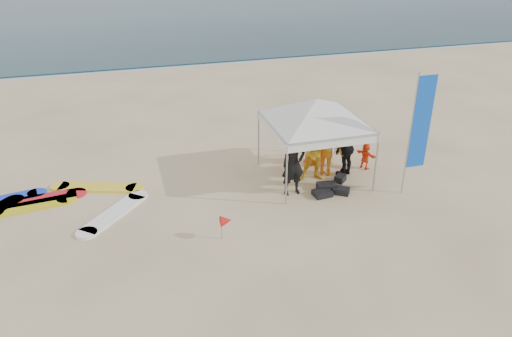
{
  "coord_description": "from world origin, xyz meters",
  "views": [
    {
      "loc": [
        -2.71,
        -8.64,
        7.03
      ],
      "look_at": [
        0.54,
        2.6,
        1.2
      ],
      "focal_mm": 35.0,
      "sensor_mm": 36.0,
      "label": 1
    }
  ],
  "objects_px": {
    "feather_flag": "(420,124)",
    "person_seated": "(366,156)",
    "person_yellow": "(316,152)",
    "surfboard_spread": "(44,203)",
    "person_black_b": "(347,147)",
    "person_orange_b": "(315,135)",
    "person_black_a": "(293,164)",
    "marker_pennant": "(226,221)",
    "person_orange_a": "(327,147)",
    "canopy_tent": "(317,99)"
  },
  "relations": [
    {
      "from": "person_orange_b",
      "to": "surfboard_spread",
      "type": "distance_m",
      "value": 8.21
    },
    {
      "from": "canopy_tent",
      "to": "feather_flag",
      "type": "bearing_deg",
      "value": -35.19
    },
    {
      "from": "canopy_tent",
      "to": "marker_pennant",
      "type": "xyz_separation_m",
      "value": [
        -3.28,
        -2.48,
        -1.98
      ]
    },
    {
      "from": "person_orange_a",
      "to": "marker_pennant",
      "type": "height_order",
      "value": "person_orange_a"
    },
    {
      "from": "feather_flag",
      "to": "person_yellow",
      "type": "bearing_deg",
      "value": 148.41
    },
    {
      "from": "person_black_a",
      "to": "marker_pennant",
      "type": "height_order",
      "value": "person_black_a"
    },
    {
      "from": "person_black_a",
      "to": "person_orange_b",
      "type": "height_order",
      "value": "person_orange_b"
    },
    {
      "from": "person_black_a",
      "to": "person_orange_b",
      "type": "distance_m",
      "value": 2.16
    },
    {
      "from": "marker_pennant",
      "to": "surfboard_spread",
      "type": "distance_m",
      "value": 5.39
    },
    {
      "from": "marker_pennant",
      "to": "surfboard_spread",
      "type": "relative_size",
      "value": 0.12
    },
    {
      "from": "person_orange_b",
      "to": "person_seated",
      "type": "bearing_deg",
      "value": 123.97
    },
    {
      "from": "person_yellow",
      "to": "feather_flag",
      "type": "relative_size",
      "value": 0.52
    },
    {
      "from": "feather_flag",
      "to": "person_black_b",
      "type": "bearing_deg",
      "value": 131.82
    },
    {
      "from": "marker_pennant",
      "to": "person_orange_b",
      "type": "bearing_deg",
      "value": 42.56
    },
    {
      "from": "feather_flag",
      "to": "person_seated",
      "type": "bearing_deg",
      "value": 107.55
    },
    {
      "from": "person_black_a",
      "to": "person_orange_a",
      "type": "height_order",
      "value": "person_black_a"
    },
    {
      "from": "canopy_tent",
      "to": "feather_flag",
      "type": "relative_size",
      "value": 1.07
    },
    {
      "from": "person_seated",
      "to": "feather_flag",
      "type": "distance_m",
      "value": 2.47
    },
    {
      "from": "person_yellow",
      "to": "person_orange_a",
      "type": "bearing_deg",
      "value": 41.62
    },
    {
      "from": "person_orange_a",
      "to": "surfboard_spread",
      "type": "height_order",
      "value": "person_orange_a"
    },
    {
      "from": "feather_flag",
      "to": "marker_pennant",
      "type": "height_order",
      "value": "feather_flag"
    },
    {
      "from": "person_black_b",
      "to": "person_orange_b",
      "type": "height_order",
      "value": "person_orange_b"
    },
    {
      "from": "person_yellow",
      "to": "surfboard_spread",
      "type": "xyz_separation_m",
      "value": [
        -7.73,
        0.7,
        -0.88
      ]
    },
    {
      "from": "person_black_a",
      "to": "canopy_tent",
      "type": "height_order",
      "value": "canopy_tent"
    },
    {
      "from": "person_seated",
      "to": "surfboard_spread",
      "type": "height_order",
      "value": "person_seated"
    },
    {
      "from": "feather_flag",
      "to": "marker_pennant",
      "type": "distance_m",
      "value": 5.91
    },
    {
      "from": "person_black_b",
      "to": "person_orange_b",
      "type": "bearing_deg",
      "value": -90.38
    },
    {
      "from": "person_orange_b",
      "to": "feather_flag",
      "type": "distance_m",
      "value": 3.4
    },
    {
      "from": "person_orange_a",
      "to": "surfboard_spread",
      "type": "distance_m",
      "value": 8.27
    },
    {
      "from": "person_yellow",
      "to": "feather_flag",
      "type": "height_order",
      "value": "feather_flag"
    },
    {
      "from": "feather_flag",
      "to": "surfboard_spread",
      "type": "height_order",
      "value": "feather_flag"
    },
    {
      "from": "person_yellow",
      "to": "marker_pennant",
      "type": "xyz_separation_m",
      "value": [
        -3.27,
        -2.28,
        -0.42
      ]
    },
    {
      "from": "person_seated",
      "to": "canopy_tent",
      "type": "relative_size",
      "value": 0.22
    },
    {
      "from": "person_black_b",
      "to": "feather_flag",
      "type": "xyz_separation_m",
      "value": [
        1.35,
        -1.51,
        1.16
      ]
    },
    {
      "from": "person_black_a",
      "to": "surfboard_spread",
      "type": "height_order",
      "value": "person_black_a"
    },
    {
      "from": "person_orange_a",
      "to": "surfboard_spread",
      "type": "bearing_deg",
      "value": 37.51
    },
    {
      "from": "feather_flag",
      "to": "person_black_a",
      "type": "bearing_deg",
      "value": 165.38
    },
    {
      "from": "canopy_tent",
      "to": "surfboard_spread",
      "type": "relative_size",
      "value": 0.7
    },
    {
      "from": "person_black_a",
      "to": "person_orange_b",
      "type": "bearing_deg",
      "value": 46.81
    },
    {
      "from": "marker_pennant",
      "to": "canopy_tent",
      "type": "bearing_deg",
      "value": 37.09
    },
    {
      "from": "person_orange_a",
      "to": "marker_pennant",
      "type": "xyz_separation_m",
      "value": [
        -3.75,
        -2.57,
        -0.4
      ]
    },
    {
      "from": "person_yellow",
      "to": "surfboard_spread",
      "type": "distance_m",
      "value": 7.82
    },
    {
      "from": "person_seated",
      "to": "canopy_tent",
      "type": "bearing_deg",
      "value": 66.18
    },
    {
      "from": "person_black_a",
      "to": "feather_flag",
      "type": "relative_size",
      "value": 0.53
    },
    {
      "from": "person_orange_a",
      "to": "person_orange_b",
      "type": "distance_m",
      "value": 0.81
    },
    {
      "from": "person_seated",
      "to": "person_yellow",
      "type": "bearing_deg",
      "value": 72.49
    },
    {
      "from": "person_black_a",
      "to": "feather_flag",
      "type": "bearing_deg",
      "value": -19.33
    },
    {
      "from": "feather_flag",
      "to": "surfboard_spread",
      "type": "relative_size",
      "value": 0.65
    },
    {
      "from": "person_seated",
      "to": "canopy_tent",
      "type": "xyz_separation_m",
      "value": [
        -1.8,
        -0.09,
        2.06
      ]
    },
    {
      "from": "person_black_a",
      "to": "person_black_b",
      "type": "bearing_deg",
      "value": 13.59
    }
  ]
}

